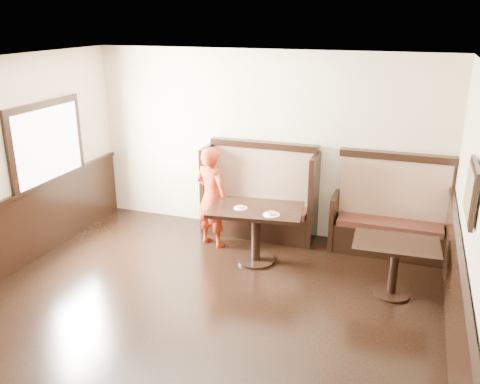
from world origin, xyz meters
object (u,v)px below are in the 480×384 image
at_px(table_neighbor, 395,256).
at_px(table_main, 256,221).
at_px(child, 212,197).
at_px(booth_main, 260,202).
at_px(booth_neighbor, 390,220).

bearing_deg(table_neighbor, table_main, 168.34).
height_order(table_main, child, child).
xyz_separation_m(booth_main, child, (-0.55, -0.63, 0.23)).
bearing_deg(booth_main, child, -131.20).
distance_m(booth_main, table_neighbor, 2.42).
relative_size(booth_main, table_main, 1.31).
xyz_separation_m(table_main, child, (-0.78, 0.32, 0.14)).
bearing_deg(booth_main, table_neighbor, -30.61).
height_order(table_neighbor, child, child).
height_order(booth_main, table_neighbor, booth_main).
distance_m(booth_neighbor, table_main, 1.96).
xyz_separation_m(booth_main, table_main, (0.23, -0.94, 0.08)).
bearing_deg(table_neighbor, booth_neighbor, 93.34).
xyz_separation_m(booth_neighbor, table_main, (-1.72, -0.94, 0.13)).
bearing_deg(booth_neighbor, child, -165.96).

